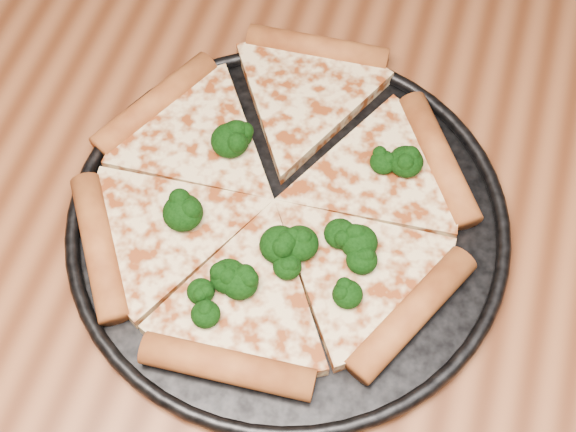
# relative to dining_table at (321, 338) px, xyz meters

# --- Properties ---
(dining_table) EXTENTS (1.20, 0.90, 0.75)m
(dining_table) POSITION_rel_dining_table_xyz_m (0.00, 0.00, 0.00)
(dining_table) COLOR brown
(dining_table) RESTS_ON ground
(pizza_pan) EXTENTS (0.37, 0.37, 0.02)m
(pizza_pan) POSITION_rel_dining_table_xyz_m (-0.05, 0.05, 0.10)
(pizza_pan) COLOR black
(pizza_pan) RESTS_ON dining_table
(pizza) EXTENTS (0.35, 0.35, 0.03)m
(pizza) POSITION_rel_dining_table_xyz_m (-0.06, 0.07, 0.11)
(pizza) COLOR beige
(pizza) RESTS_ON pizza_pan
(broccoli_florets) EXTENTS (0.20, 0.21, 0.03)m
(broccoli_florets) POSITION_rel_dining_table_xyz_m (-0.04, 0.04, 0.12)
(broccoli_florets) COLOR black
(broccoli_florets) RESTS_ON pizza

